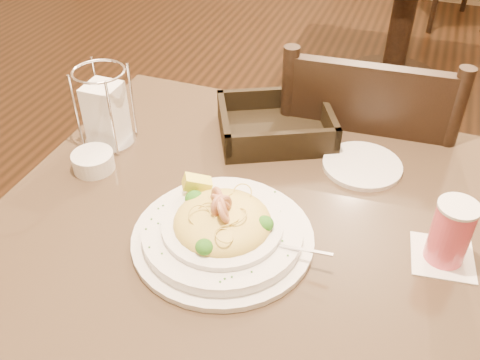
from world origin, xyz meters
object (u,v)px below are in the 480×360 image
(side_plate, at_px, (362,165))
(butter_ramekin, at_px, (93,161))
(pasta_bowl, at_px, (222,228))
(napkin_caddy, at_px, (106,112))
(main_table, at_px, (237,302))
(dining_chair_near, at_px, (356,182))
(bread_basket, at_px, (275,127))
(drink_glass, at_px, (451,233))

(side_plate, relative_size, butter_ramekin, 1.92)
(pasta_bowl, relative_size, napkin_caddy, 2.03)
(side_plate, height_order, butter_ramekin, butter_ramekin)
(main_table, xyz_separation_m, butter_ramekin, (-0.33, 0.05, 0.26))
(butter_ramekin, bearing_deg, pasta_bowl, -17.53)
(dining_chair_near, distance_m, bread_basket, 0.39)
(bread_basket, relative_size, napkin_caddy, 1.75)
(main_table, distance_m, dining_chair_near, 0.54)
(dining_chair_near, height_order, bread_basket, dining_chair_near)
(side_plate, bearing_deg, napkin_caddy, -170.05)
(butter_ramekin, bearing_deg, napkin_caddy, 101.71)
(pasta_bowl, distance_m, butter_ramekin, 0.34)
(drink_glass, distance_m, bread_basket, 0.46)
(dining_chair_near, distance_m, side_plate, 0.37)
(drink_glass, bearing_deg, main_table, -174.79)
(drink_glass, bearing_deg, dining_chair_near, 112.76)
(main_table, height_order, drink_glass, drink_glass)
(pasta_bowl, height_order, napkin_caddy, napkin_caddy)
(napkin_caddy, xyz_separation_m, side_plate, (0.54, 0.09, -0.07))
(pasta_bowl, relative_size, bread_basket, 1.16)
(dining_chair_near, relative_size, butter_ramekin, 10.91)
(drink_glass, relative_size, napkin_caddy, 0.67)
(dining_chair_near, xyz_separation_m, pasta_bowl, (-0.17, -0.57, 0.28))
(side_plate, distance_m, butter_ramekin, 0.56)
(pasta_bowl, xyz_separation_m, butter_ramekin, (-0.33, 0.10, -0.01))
(main_table, distance_m, drink_glass, 0.47)
(pasta_bowl, bearing_deg, drink_glass, 13.61)
(pasta_bowl, distance_m, bread_basket, 0.35)
(main_table, distance_m, butter_ramekin, 0.42)
(pasta_bowl, xyz_separation_m, napkin_caddy, (-0.35, 0.20, 0.05))
(main_table, height_order, butter_ramekin, butter_ramekin)
(napkin_caddy, bearing_deg, dining_chair_near, 35.52)
(bread_basket, relative_size, side_plate, 1.88)
(dining_chair_near, xyz_separation_m, side_plate, (0.03, -0.27, 0.26))
(side_plate, xyz_separation_m, butter_ramekin, (-0.52, -0.19, 0.01))
(main_table, bearing_deg, napkin_caddy, 157.40)
(main_table, relative_size, bread_basket, 2.93)
(dining_chair_near, height_order, napkin_caddy, dining_chair_near)
(pasta_bowl, xyz_separation_m, drink_glass, (0.37, 0.09, 0.03))
(dining_chair_near, bearing_deg, side_plate, 91.87)
(drink_glass, height_order, napkin_caddy, napkin_caddy)
(pasta_bowl, height_order, bread_basket, pasta_bowl)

